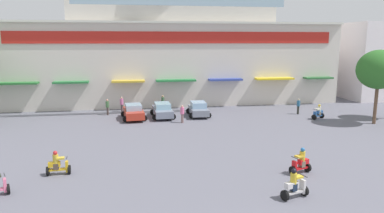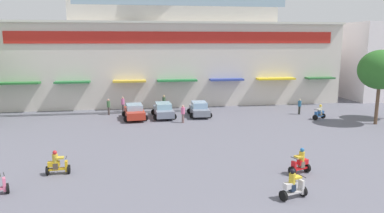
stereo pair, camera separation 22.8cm
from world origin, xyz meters
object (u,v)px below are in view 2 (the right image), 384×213
at_px(pedestrian_0, 109,106).
at_px(scooter_rider_4, 320,113).
at_px(parked_car_1, 163,110).
at_px(parked_car_2, 199,109).
at_px(scooter_rider_7, 300,163).
at_px(pedestrian_4, 300,106).
at_px(parked_car_0, 134,112).
at_px(plaza_tree_1, 380,70).
at_px(scooter_rider_3, 57,165).
at_px(scooter_rider_0, 293,186).
at_px(pedestrian_2, 183,113).
at_px(pedestrian_3, 123,103).
at_px(pedestrian_1, 164,102).

bearing_deg(pedestrian_0, scooter_rider_4, -14.32).
height_order(parked_car_1, parked_car_2, parked_car_2).
relative_size(scooter_rider_7, pedestrian_4, 0.95).
xyz_separation_m(parked_car_0, pedestrian_4, (17.15, -0.32, 0.18)).
xyz_separation_m(plaza_tree_1, scooter_rider_4, (-4.14, 2.73, -4.44)).
bearing_deg(scooter_rider_3, scooter_rider_0, -22.87).
bearing_deg(pedestrian_4, pedestrian_2, -171.01).
bearing_deg(pedestrian_0, pedestrian_3, 48.26).
bearing_deg(pedestrian_0, pedestrian_2, -33.44).
distance_m(parked_car_0, scooter_rider_3, 14.93).
bearing_deg(pedestrian_3, pedestrian_0, -131.74).
relative_size(parked_car_0, pedestrian_0, 2.50).
xyz_separation_m(parked_car_2, scooter_rider_7, (3.07, -16.75, -0.10)).
distance_m(parked_car_1, parked_car_2, 3.68).
relative_size(parked_car_0, pedestrian_2, 2.50).
distance_m(scooter_rider_0, scooter_rider_3, 13.20).
distance_m(pedestrian_0, pedestrian_4, 20.01).
bearing_deg(pedestrian_3, scooter_rider_0, -68.82).
bearing_deg(pedestrian_1, pedestrian_4, -17.00).
distance_m(scooter_rider_0, pedestrian_4, 21.25).
bearing_deg(pedestrian_1, pedestrian_2, -77.99).
height_order(pedestrian_1, pedestrian_4, pedestrian_1).
bearing_deg(pedestrian_3, scooter_rider_7, -61.80).
height_order(parked_car_0, scooter_rider_0, scooter_rider_0).
bearing_deg(parked_car_1, pedestrian_1, 84.80).
relative_size(parked_car_1, scooter_rider_0, 2.81).
bearing_deg(parked_car_2, pedestrian_3, 155.29).
distance_m(scooter_rider_0, pedestrian_3, 25.15).
relative_size(scooter_rider_0, scooter_rider_3, 1.07).
distance_m(parked_car_1, pedestrian_1, 3.54).
xyz_separation_m(parked_car_0, scooter_rider_7, (9.65, -16.32, -0.12)).
relative_size(plaza_tree_1, parked_car_0, 1.63).
bearing_deg(scooter_rider_0, pedestrian_2, 100.85).
relative_size(pedestrian_1, pedestrian_3, 1.05).
bearing_deg(parked_car_2, scooter_rider_7, -79.60).
height_order(scooter_rider_7, pedestrian_0, pedestrian_0).
bearing_deg(pedestrian_2, plaza_tree_1, -10.46).
bearing_deg(parked_car_0, plaza_tree_1, -14.10).
bearing_deg(scooter_rider_0, pedestrian_3, 111.18).
height_order(parked_car_1, scooter_rider_4, scooter_rider_4).
bearing_deg(pedestrian_4, parked_car_2, 175.94).
xyz_separation_m(parked_car_0, pedestrian_3, (-1.26, 4.03, 0.17)).
xyz_separation_m(parked_car_2, scooter_rider_0, (1.25, -19.85, -0.09)).
bearing_deg(parked_car_0, scooter_rider_4, -8.95).
relative_size(parked_car_0, scooter_rider_3, 2.90).
distance_m(parked_car_0, pedestrian_4, 17.15).
distance_m(scooter_rider_7, pedestrian_2, 14.91).
relative_size(scooter_rider_0, pedestrian_1, 0.90).
height_order(scooter_rider_0, pedestrian_0, pedestrian_0).
xyz_separation_m(pedestrian_3, pedestrian_4, (18.41, -4.36, 0.01)).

